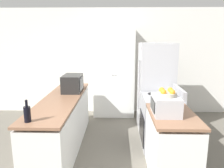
{
  "coord_description": "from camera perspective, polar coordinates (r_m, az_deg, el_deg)",
  "views": [
    {
      "loc": [
        0.1,
        -2.18,
        1.91
      ],
      "look_at": [
        0.0,
        1.8,
        1.05
      ],
      "focal_mm": 35.0,
      "sensor_mm": 36.0,
      "label": 1
    }
  ],
  "objects": [
    {
      "name": "stove",
      "position": [
        3.99,
        12.58,
        -9.43
      ],
      "size": [
        0.66,
        0.72,
        1.06
      ],
      "color": "#9E9EA3",
      "rests_on": "ground_plane"
    },
    {
      "name": "counter_left",
      "position": [
        3.92,
        -12.82,
        -10.2
      ],
      "size": [
        0.6,
        2.46,
        0.9
      ],
      "color": "silver",
      "rests_on": "ground_plane"
    },
    {
      "name": "wine_bottle",
      "position": [
        2.83,
        -21.27,
        -7.23
      ],
      "size": [
        0.08,
        0.08,
        0.28
      ],
      "color": "black",
      "rests_on": "counter_left"
    },
    {
      "name": "toaster_oven",
      "position": [
        2.99,
        13.81,
        -5.32
      ],
      "size": [
        0.34,
        0.46,
        0.24
      ],
      "color": "#B2B2B7",
      "rests_on": "counter_right"
    },
    {
      "name": "wall_back",
      "position": [
        5.51,
        0.39,
        5.83
      ],
      "size": [
        7.0,
        0.06,
        2.6
      ],
      "color": "white",
      "rests_on": "ground_plane"
    },
    {
      "name": "microwave",
      "position": [
        4.15,
        -10.25,
        0.2
      ],
      "size": [
        0.34,
        0.52,
        0.31
      ],
      "color": "black",
      "rests_on": "counter_left"
    },
    {
      "name": "counter_right",
      "position": [
        3.22,
        15.21,
        -15.46
      ],
      "size": [
        0.6,
        0.97,
        0.9
      ],
      "color": "silver",
      "rests_on": "ground_plane"
    },
    {
      "name": "refrigerator",
      "position": [
        4.56,
        11.28,
        -0.85
      ],
      "size": [
        0.71,
        0.69,
        1.8
      ],
      "color": "#B7B7BC",
      "rests_on": "ground_plane"
    },
    {
      "name": "pantry_cabinet",
      "position": [
        5.27,
        0.52,
        2.87
      ],
      "size": [
        0.97,
        0.49,
        2.11
      ],
      "color": "white",
      "rests_on": "ground_plane"
    },
    {
      "name": "fruit_bowl",
      "position": [
        2.95,
        14.14,
        -2.33
      ],
      "size": [
        0.25,
        0.25,
        0.1
      ],
      "color": "#B2A893",
      "rests_on": "toaster_oven"
    }
  ]
}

